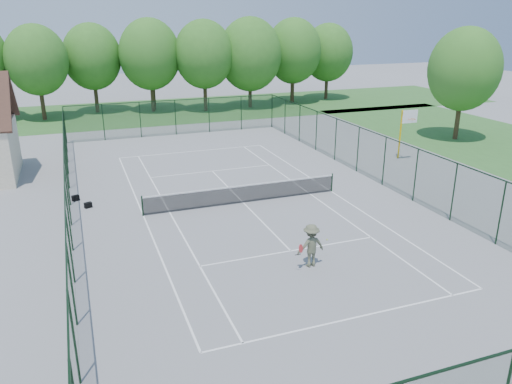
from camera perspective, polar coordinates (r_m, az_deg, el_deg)
ground at (r=27.63m, az=-1.44°, el=-1.25°), size 140.00×140.00×0.00m
grass_far at (r=55.96m, az=-11.63°, el=9.02°), size 80.00×16.00×0.01m
court_lines at (r=27.63m, az=-1.44°, el=-1.24°), size 11.05×23.85×0.01m
tennis_net at (r=27.44m, az=-1.45°, el=-0.12°), size 11.08×0.08×1.10m
fence_enclosure at (r=27.12m, az=-1.47°, el=1.84°), size 18.05×36.05×3.02m
tree_line_far at (r=55.23m, az=-12.06°, el=15.13°), size 39.40×6.40×9.70m
basketball_goal at (r=36.96m, az=16.72°, el=7.41°), size 1.20×1.43×3.65m
tree_side at (r=44.57m, az=22.71°, el=12.81°), size 5.74×5.74×9.08m
sports_bag_a at (r=29.67m, az=-19.92°, el=-0.66°), size 0.44×0.35×0.31m
sports_bag_b at (r=28.36m, az=-18.63°, el=-1.43°), size 0.44×0.35×0.30m
tennis_player at (r=20.60m, az=6.30°, el=-6.10°), size 1.87×0.92×1.84m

